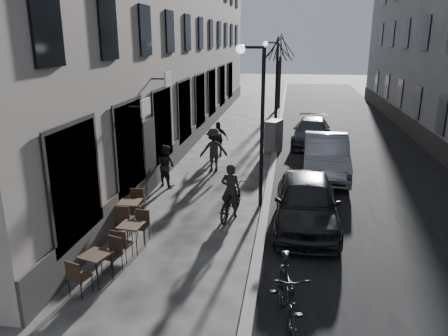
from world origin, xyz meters
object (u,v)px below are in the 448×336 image
(bicycle, at_px, (231,200))
(car_near, at_px, (306,202))
(streetlamp_far, at_px, (274,76))
(moped, at_px, (287,295))
(bistro_set_a, at_px, (96,265))
(car_far, at_px, (312,132))
(pedestrian_far, at_px, (218,139))
(tree_near, at_px, (278,48))
(bistro_set_b, at_px, (132,235))
(pedestrian_near, at_px, (166,165))
(pedestrian_mid, at_px, (214,150))
(bistro_set_c, at_px, (130,211))
(tree_far, at_px, (281,46))
(car_mid, at_px, (326,156))
(utility_cabinet, at_px, (274,136))
(streetlamp_near, at_px, (257,109))

(bicycle, relative_size, car_near, 0.44)
(streetlamp_far, bearing_deg, moped, -86.53)
(bistro_set_a, xyz_separation_m, car_far, (5.22, 14.14, 0.23))
(pedestrian_far, bearing_deg, moped, -76.51)
(tree_near, height_order, bistro_set_b, tree_near)
(pedestrian_near, bearing_deg, pedestrian_mid, -95.60)
(bistro_set_b, distance_m, bistro_set_c, 1.58)
(streetlamp_far, distance_m, bistro_set_c, 14.85)
(bicycle, bearing_deg, pedestrian_near, -33.50)
(tree_far, relative_size, bistro_set_c, 3.74)
(pedestrian_far, bearing_deg, car_mid, -28.14)
(bistro_set_a, height_order, pedestrian_near, pedestrian_near)
(pedestrian_mid, bearing_deg, bicycle, 90.18)
(bistro_set_c, bearing_deg, utility_cabinet, 64.78)
(tree_far, bearing_deg, car_near, -86.14)
(bistro_set_b, relative_size, moped, 0.65)
(bistro_set_c, distance_m, pedestrian_far, 8.30)
(tree_far, height_order, pedestrian_far, tree_far)
(bistro_set_c, distance_m, car_far, 12.38)
(bistro_set_a, bearing_deg, tree_far, 99.77)
(bicycle, relative_size, moped, 0.86)
(utility_cabinet, bearing_deg, tree_near, 110.82)
(tree_near, xyz_separation_m, car_far, (2.06, -6.13, -4.01))
(bicycle, xyz_separation_m, car_far, (2.80, 9.90, 0.15))
(streetlamp_far, bearing_deg, bicycle, -92.93)
(car_mid, bearing_deg, streetlamp_far, 108.45)
(bicycle, height_order, moped, moped)
(bistro_set_a, xyz_separation_m, bicycle, (2.42, 4.23, 0.08))
(tree_near, height_order, tree_far, same)
(streetlamp_far, relative_size, utility_cabinet, 3.34)
(tree_near, xyz_separation_m, moped, (1.03, -21.20, -3.98))
(pedestrian_mid, bearing_deg, car_far, -144.28)
(tree_near, xyz_separation_m, pedestrian_far, (-2.31, -8.98, -3.87))
(car_mid, bearing_deg, moped, -95.99)
(streetlamp_near, height_order, bicycle, streetlamp_near)
(streetlamp_far, height_order, tree_far, tree_far)
(bistro_set_b, bearing_deg, bistro_set_c, 116.95)
(tree_far, relative_size, bistro_set_a, 3.89)
(bistro_set_a, bearing_deg, utility_cabinet, 91.42)
(streetlamp_near, xyz_separation_m, bistro_set_c, (-3.44, -2.19, -2.70))
(streetlamp_far, height_order, moped, streetlamp_far)
(pedestrian_near, xyz_separation_m, moped, (4.53, -7.70, -0.09))
(tree_far, bearing_deg, streetlamp_far, -90.46)
(bistro_set_a, xyz_separation_m, moped, (4.19, -0.93, 0.25))
(streetlamp_far, xyz_separation_m, car_mid, (2.47, -8.31, -2.36))
(utility_cabinet, bearing_deg, streetlamp_far, 112.54)
(tree_near, xyz_separation_m, bistro_set_b, (-2.93, -18.66, -4.23))
(bistro_set_a, height_order, utility_cabinet, utility_cabinet)
(utility_cabinet, bearing_deg, moped, -67.05)
(streetlamp_far, xyz_separation_m, bistro_set_b, (-2.86, -15.66, -2.72))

